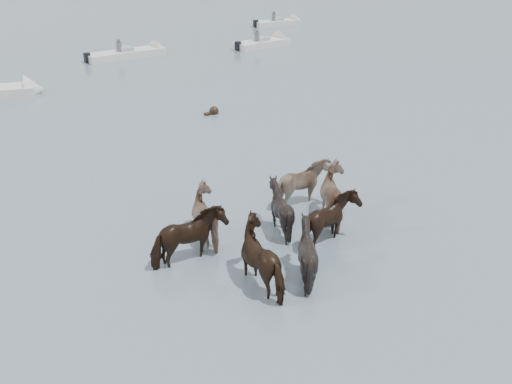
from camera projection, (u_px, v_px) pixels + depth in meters
ground at (330, 294)px, 12.49m from camera, size 400.00×400.00×0.00m
pony_herd at (281, 222)px, 14.36m from camera, size 6.46×4.60×1.68m
swimming_pony at (213, 112)px, 25.00m from camera, size 0.72×0.44×0.44m
motorboat_c at (136, 53)px, 36.63m from camera, size 5.90×1.71×1.92m
motorboat_d at (269, 43)px, 40.09m from camera, size 4.98×1.75×1.92m
motorboat_e at (284, 23)px, 49.18m from camera, size 5.05×2.46×1.92m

